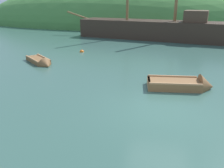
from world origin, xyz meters
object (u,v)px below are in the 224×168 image
at_px(buoy_orange, 82,52).
at_px(rowboat_far, 184,86).
at_px(sailing_ship, 153,32).
at_px(rowboat_outer_left, 41,62).

bearing_deg(buoy_orange, rowboat_far, -41.10).
height_order(sailing_ship, rowboat_outer_left, sailing_ship).
bearing_deg(rowboat_outer_left, rowboat_far, 23.36).
xyz_separation_m(sailing_ship, rowboat_outer_left, (-6.53, -12.30, -0.64)).
xyz_separation_m(rowboat_outer_left, buoy_orange, (1.42, 4.11, -0.08)).
bearing_deg(rowboat_far, rowboat_outer_left, 155.86).
xyz_separation_m(sailing_ship, rowboat_far, (2.65, -14.97, -0.59)).
relative_size(sailing_ship, buoy_orange, 50.85).
bearing_deg(buoy_orange, sailing_ship, 58.03).
relative_size(rowboat_outer_left, buoy_orange, 7.81).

